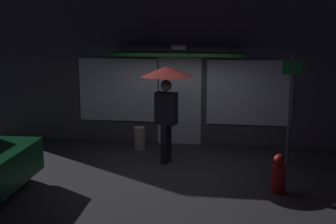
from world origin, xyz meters
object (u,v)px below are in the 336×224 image
object	(u,v)px
sidewalk_bollard	(140,138)
person_with_umbrella	(166,87)
fire_hydrant	(279,175)
street_sign_post	(290,104)

from	to	relation	value
sidewalk_bollard	person_with_umbrella	bearing A→B (deg)	-49.44
fire_hydrant	street_sign_post	bearing A→B (deg)	78.69
street_sign_post	sidewalk_bollard	bearing A→B (deg)	168.15
person_with_umbrella	street_sign_post	distance (m)	2.65
street_sign_post	fire_hydrant	bearing A→B (deg)	-101.31
street_sign_post	person_with_umbrella	bearing A→B (deg)	-175.22
sidewalk_bollard	fire_hydrant	bearing A→B (deg)	-37.71
person_with_umbrella	street_sign_post	bearing A→B (deg)	-157.31
person_with_umbrella	sidewalk_bollard	world-z (taller)	person_with_umbrella
street_sign_post	sidewalk_bollard	world-z (taller)	street_sign_post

